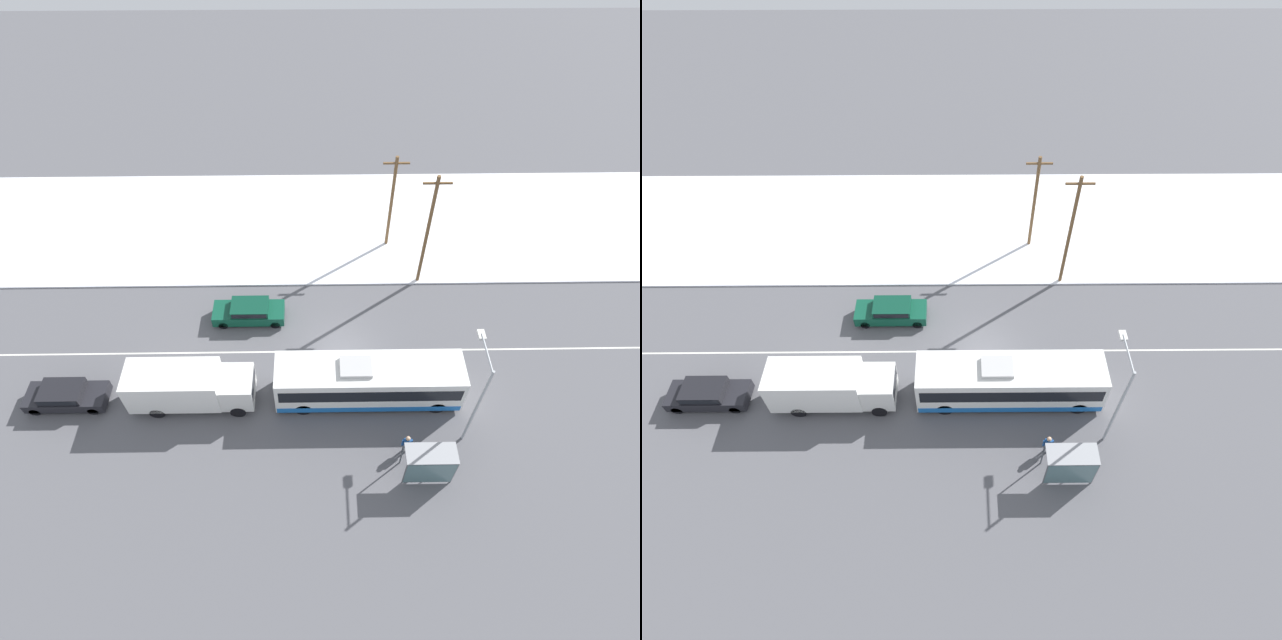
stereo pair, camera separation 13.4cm
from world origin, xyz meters
TOP-DOWN VIEW (x-y plane):
  - ground_plane at (0.00, 0.00)m, footprint 120.00×120.00m
  - snow_lot at (0.00, 12.69)m, footprint 80.00×13.56m
  - lane_marking_center at (0.00, 0.00)m, footprint 60.00×0.12m
  - city_bus at (1.39, -3.32)m, footprint 10.78×2.57m
  - box_truck at (-9.03, -3.54)m, footprint 7.23×2.30m
  - sedan_car at (-6.08, 2.84)m, footprint 4.77×1.80m
  - parked_car_near_truck at (-16.39, -3.53)m, footprint 4.69×1.80m
  - pedestrian_at_stop at (3.26, -6.94)m, footprint 0.58×0.26m
  - bus_shelter at (4.17, -8.48)m, footprint 2.66×1.20m
  - streetlamp at (6.62, -5.65)m, footprint 0.36×2.71m
  - utility_pole_roadside at (5.79, 6.27)m, footprint 1.80×0.24m
  - utility_pole_snowlot at (3.91, 10.27)m, footprint 1.80×0.24m

SIDE VIEW (x-z plane):
  - ground_plane at x=0.00m, z-range 0.00..0.00m
  - lane_marking_center at x=0.00m, z-range 0.00..0.00m
  - snow_lot at x=0.00m, z-range 0.00..0.12m
  - sedan_car at x=-6.08m, z-range 0.07..1.49m
  - parked_car_near_truck at x=-16.39m, z-range 0.07..1.50m
  - pedestrian_at_stop at x=3.26m, z-range 0.18..1.79m
  - city_bus at x=1.39m, z-range -0.04..3.11m
  - box_truck at x=-9.03m, z-range 0.17..3.08m
  - bus_shelter at x=4.17m, z-range 0.47..2.87m
  - utility_pole_snowlot at x=3.91m, z-range 0.18..7.86m
  - streetlamp at x=6.62m, z-range 0.96..7.71m
  - utility_pole_roadside at x=5.79m, z-range 0.19..9.05m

